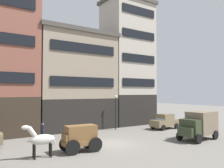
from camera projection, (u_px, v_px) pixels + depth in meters
The scene contains 10 objects.
ground_plane at pixel (110, 144), 19.93m from camera, with size 120.00×120.00×0.00m, color slate.
building_center_left at pixel (75, 80), 28.51m from camera, with size 10.12×5.56×12.04m.
building_center_right at pixel (128, 62), 33.25m from camera, with size 7.16×5.56×17.77m.
cargo_wagon at pixel (80, 136), 17.26m from camera, with size 2.98×1.66×1.98m.
draft_horse at pixel (41, 139), 15.62m from camera, with size 2.35×0.69×2.30m.
delivery_truck_near at pixel (198, 124), 21.72m from camera, with size 4.49×2.47×2.62m.
sedan_dark at pixel (165, 121), 28.16m from camera, with size 3.77×2.00×1.83m.
pedestrian_officer at pixel (43, 131), 20.88m from camera, with size 0.47×0.47×1.79m.
streetlamp_curbside at pixel (116, 107), 27.63m from camera, with size 0.32×0.32×4.12m.
fire_hydrant_curbside at pixel (96, 128), 25.74m from camera, with size 0.24×0.24×0.83m.
Camera 1 is at (-11.12, -16.75, 4.47)m, focal length 36.75 mm.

